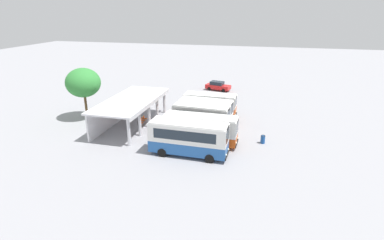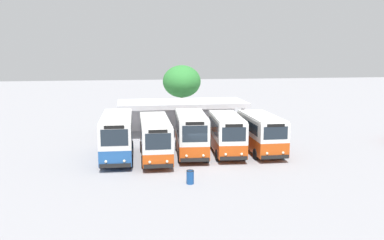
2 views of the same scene
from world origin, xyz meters
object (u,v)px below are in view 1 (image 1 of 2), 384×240
parked_car_flank (218,86)px  waiting_chair_middle_seat (144,118)px  city_bus_second_in_row (200,128)px  waiting_chair_end_by_column (141,122)px  litter_bin_apron (263,139)px  city_bus_fifth_blue (210,104)px  city_bus_fourth_amber (206,111)px  city_bus_middle_cream (201,118)px  city_bus_nearest_orange (189,137)px  waiting_chair_second_from_end (142,120)px

parked_car_flank → waiting_chair_middle_seat: parked_car_flank is taller
city_bus_second_in_row → parked_car_flank: bearing=4.9°
parked_car_flank → waiting_chair_end_by_column: bearing=162.3°
litter_bin_apron → city_bus_fifth_blue: bearing=45.7°
city_bus_fourth_amber → litter_bin_apron: 8.45m
city_bus_middle_cream → waiting_chair_middle_seat: size_ratio=7.76×
city_bus_middle_cream → city_bus_nearest_orange: bearing=-179.9°
city_bus_fourth_amber → parked_car_flank: 17.44m
city_bus_nearest_orange → city_bus_middle_cream: city_bus_nearest_orange is taller
city_bus_second_in_row → city_bus_fifth_blue: size_ratio=1.14×
city_bus_fourth_amber → waiting_chair_middle_seat: bearing=98.2°
city_bus_fourth_amber → waiting_chair_second_from_end: size_ratio=7.99×
city_bus_second_in_row → litter_bin_apron: size_ratio=8.99×
city_bus_fourth_amber → waiting_chair_second_from_end: bearing=103.2°
city_bus_nearest_orange → waiting_chair_end_by_column: (6.34, 7.85, -1.40)m
city_bus_fourth_amber → city_bus_fifth_blue: bearing=0.8°
city_bus_nearest_orange → litter_bin_apron: city_bus_nearest_orange is taller
city_bus_nearest_orange → waiting_chair_middle_seat: (7.74, 7.95, -1.40)m
parked_car_flank → city_bus_fourth_amber: bearing=-175.4°
city_bus_middle_cream → waiting_chair_middle_seat: city_bus_middle_cream is taller
city_bus_nearest_orange → parked_car_flank: city_bus_nearest_orange is taller
city_bus_fourth_amber → waiting_chair_second_from_end: (-1.83, 7.83, -1.27)m
city_bus_second_in_row → waiting_chair_second_from_end: city_bus_second_in_row is taller
city_bus_fifth_blue → waiting_chair_second_from_end: (-4.79, 7.78, -1.24)m
parked_car_flank → waiting_chair_second_from_end: (-19.19, 6.44, -0.31)m
city_bus_fourth_amber → city_bus_fifth_blue: 2.96m
litter_bin_apron → waiting_chair_second_from_end: bearing=81.3°
city_bus_fourth_amber → waiting_chair_end_by_column: size_ratio=7.99×
city_bus_nearest_orange → waiting_chair_end_by_column: bearing=51.1°
waiting_chair_middle_seat → waiting_chair_second_from_end: bearing=-178.8°
city_bus_middle_cream → waiting_chair_second_from_end: size_ratio=7.76×
city_bus_fifth_blue → parked_car_flank: (14.40, 1.34, -0.94)m
waiting_chair_end_by_column → waiting_chair_second_from_end: bearing=6.8°
city_bus_nearest_orange → waiting_chair_second_from_end: city_bus_nearest_orange is taller
city_bus_middle_cream → city_bus_fourth_amber: city_bus_middle_cream is taller
parked_car_flank → waiting_chair_middle_seat: size_ratio=5.41×
waiting_chair_second_from_end → city_bus_fifth_blue: bearing=-58.4°
waiting_chair_end_by_column → parked_car_flank: bearing=-17.7°
city_bus_fifth_blue → litter_bin_apron: (-7.10, -7.28, -1.31)m
city_bus_nearest_orange → city_bus_second_in_row: city_bus_nearest_orange is taller
waiting_chair_second_from_end → litter_bin_apron: size_ratio=0.96×
waiting_chair_second_from_end → waiting_chair_middle_seat: (0.70, 0.02, 0.00)m
city_bus_second_in_row → waiting_chair_second_from_end: 9.46m
city_bus_nearest_orange → parked_car_flank: bearing=3.3°
city_bus_second_in_row → city_bus_middle_cream: size_ratio=1.21×
waiting_chair_second_from_end → litter_bin_apron: 15.24m
city_bus_second_in_row → parked_car_flank: 23.38m
waiting_chair_second_from_end → city_bus_fourth_amber: bearing=-76.8°
city_bus_nearest_orange → city_bus_fourth_amber: 8.88m
waiting_chair_middle_seat → litter_bin_apron: litter_bin_apron is taller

